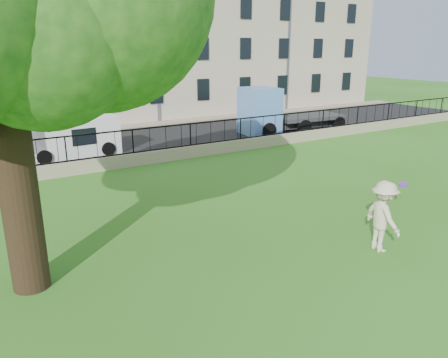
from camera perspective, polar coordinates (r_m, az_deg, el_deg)
ground at (r=11.19m, az=11.36°, el=-12.04°), size 120.00×120.00×0.00m
retaining_wall at (r=20.82m, az=-11.68°, el=2.53°), size 50.00×0.40×0.60m
iron_railing at (r=20.63m, az=-11.82°, el=4.82°), size 50.00×0.05×1.13m
street at (r=25.24m, az=-15.44°, el=4.08°), size 60.00×9.00×0.01m
sidewalk at (r=30.16m, az=-18.39°, el=5.97°), size 60.00×1.40×0.12m
building_row at (r=35.26m, az=-21.87°, el=18.34°), size 56.40×10.40×13.80m
man at (r=12.51m, az=20.04°, el=-4.61°), size 0.99×1.40×1.97m
frisbee at (r=14.63m, az=22.34°, el=-0.65°), size 0.34×0.35×0.12m
white_van at (r=23.33m, az=-19.38°, el=5.13°), size 4.70×2.05×1.93m
blue_truck at (r=29.15m, az=8.89°, el=9.04°), size 7.14×3.15×2.91m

